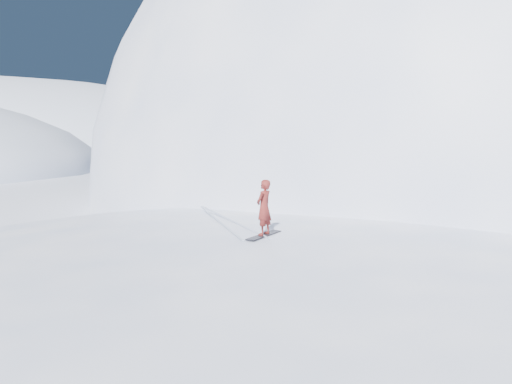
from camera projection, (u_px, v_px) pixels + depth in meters
ground at (299, 360)px, 10.61m from camera, size 400.00×400.00×0.00m
near_ridge at (300, 308)px, 13.73m from camera, size 36.00×28.00×4.80m
summit_peak at (443, 192)px, 40.59m from camera, size 60.00×56.00×56.00m
peak_shoulder at (346, 208)px, 32.15m from camera, size 28.00×24.00×18.00m
wind_bumps at (256, 325)px, 12.54m from camera, size 16.00×14.40×1.00m
snowboard at (264, 235)px, 12.71m from camera, size 1.24×1.21×0.02m
snowboarder at (264, 207)px, 12.61m from camera, size 0.66×0.66×1.54m
board_tracks at (224, 220)px, 14.94m from camera, size 1.29×5.98×0.04m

